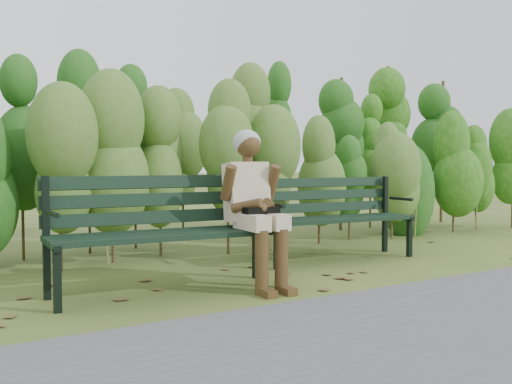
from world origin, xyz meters
TOP-DOWN VIEW (x-y plane):
  - ground at (0.00, 0.00)m, footprint 80.00×80.00m
  - footpath at (0.00, -2.20)m, footprint 60.00×2.50m
  - hedge_band at (0.00, 1.86)m, footprint 11.04×1.67m
  - leaf_litter at (-0.63, -0.45)m, footprint 5.36×1.84m
  - bench_left at (-1.12, -0.04)m, footprint 1.91×0.76m
  - bench_right at (1.04, 0.48)m, footprint 1.78×0.72m
  - seated_woman at (-0.43, -0.29)m, footprint 0.52×0.76m

SIDE VIEW (x-z plane):
  - ground at x=0.00m, z-range 0.00..0.00m
  - leaf_litter at x=-0.63m, z-range 0.00..0.01m
  - footpath at x=0.00m, z-range 0.00..0.01m
  - bench_right at x=1.04m, z-range 0.08..0.95m
  - bench_left at x=-1.12m, z-range 0.08..1.02m
  - seated_woman at x=-0.43m, z-range 0.09..1.40m
  - hedge_band at x=0.00m, z-range 0.05..2.47m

